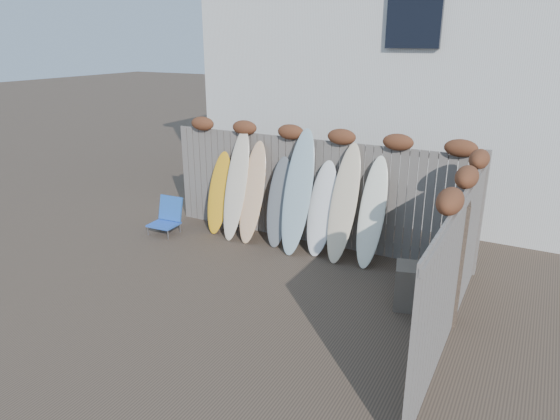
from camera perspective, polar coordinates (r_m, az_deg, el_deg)
The scene contains 15 objects.
ground at distance 7.82m, azimuth -4.23°, elevation -9.49°, with size 80.00×80.00×0.00m, color #493A2D.
back_fence at distance 9.31m, azimuth 3.81°, elevation 3.13°, with size 6.05×0.28×2.24m.
right_fence at distance 6.59m, azimuth 19.46°, elevation -5.23°, with size 0.28×4.40×2.24m.
house at distance 12.70m, azimuth 14.01°, elevation 16.13°, with size 8.50×5.50×6.33m.
beach_chair at distance 10.30m, azimuth -12.76°, elevation -0.72°, with size 0.56×0.60×0.71m.
wooden_crate at distance 7.56m, azimuth 15.11°, elevation -8.46°, with size 0.56×0.46×0.65m, color #433C32.
lattice_panel at distance 7.48m, azimuth 19.99°, elevation -4.65°, with size 0.05×1.16×1.74m, color #442F29.
surfboard_0 at distance 10.04m, azimuth -6.98°, elevation 1.97°, with size 0.48×0.07×1.67m, color #F6A719.
surfboard_1 at distance 9.66m, azimuth -5.02°, elevation 2.85°, with size 0.46×0.07×2.18m, color beige.
surfboard_2 at distance 9.50m, azimuth -3.16°, elevation 2.03°, with size 0.48×0.07×1.98m, color #FFB983.
surfboard_3 at distance 9.32m, azimuth -0.09°, elevation 0.92°, with size 0.46×0.07×1.72m, color slate.
surfboard_4 at distance 8.97m, azimuth 2.05°, elevation 2.05°, with size 0.54×0.07×2.31m, color #93B2BC.
surfboard_5 at distance 8.96m, azimuth 4.78°, elevation 0.17°, with size 0.51×0.07×1.75m, color white.
surfboard_6 at distance 8.70m, azimuth 7.29°, elevation 0.74°, with size 0.49×0.07×2.13m, color beige.
surfboard_7 at distance 8.59m, azimuth 10.47°, elevation -0.28°, with size 0.45×0.07×1.95m, color white.
Camera 1 is at (3.75, -5.76, 3.73)m, focal length 32.00 mm.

